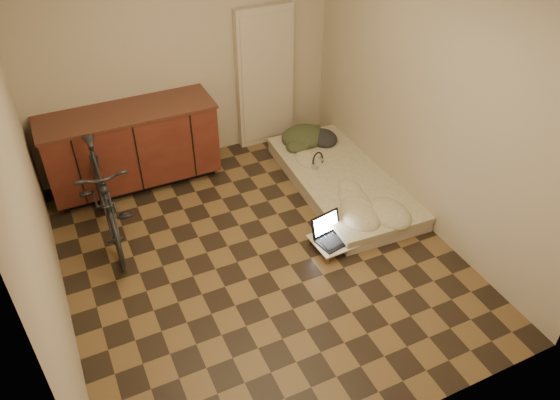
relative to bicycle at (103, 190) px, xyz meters
name	(u,v)px	position (x,y,z in m)	size (l,w,h in m)	color
room_shell	(255,139)	(1.20, -0.93, 0.76)	(3.50, 4.00, 2.60)	brown
cabinets	(132,147)	(0.45, 0.78, -0.07)	(1.84, 0.62, 0.91)	black
appliance_panel	(265,78)	(2.15, 1.01, 0.31)	(0.70, 0.10, 1.70)	beige
bicycle	(103,190)	(0.00, 0.00, 0.00)	(0.49, 1.66, 1.08)	black
futon	(343,181)	(2.50, -0.30, -0.45)	(1.10, 2.13, 0.18)	#BBA995
clothing_pile	(309,132)	(2.49, 0.50, -0.24)	(0.59, 0.49, 0.23)	#303820
headphones	(318,160)	(2.33, -0.02, -0.29)	(0.22, 0.20, 0.14)	black
lap_desk	(341,238)	(2.00, -1.13, -0.45)	(0.60, 0.41, 0.10)	brown
laptop	(331,234)	(1.90, -1.10, -0.39)	(0.38, 0.36, 0.23)	black
mouse	(358,228)	(2.21, -1.10, -0.42)	(0.06, 0.10, 0.04)	silver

